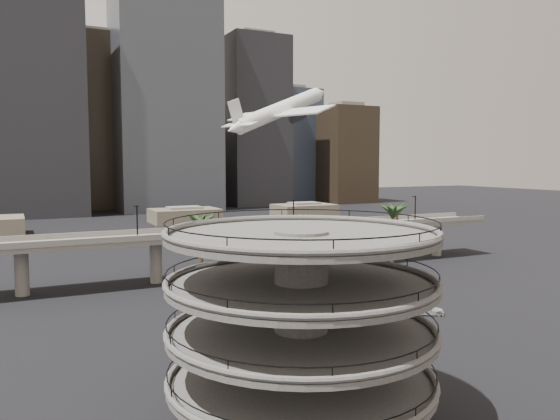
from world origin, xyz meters
name	(u,v)px	position (x,y,z in m)	size (l,w,h in m)	color
ground	(396,380)	(0.00, 0.00, 0.00)	(700.00, 700.00, 0.00)	black
parking_ramp	(301,309)	(-13.00, -4.00, 9.84)	(22.20, 22.20, 17.35)	#504D4B
overpass	(214,239)	(0.00, 55.00, 7.34)	(130.00, 9.30, 14.70)	slate
palm_trees	(332,217)	(21.48, 47.47, 11.30)	(54.40, 18.40, 14.00)	#4D3321
low_buildings	(148,218)	(6.89, 142.30, 2.86)	(135.00, 27.50, 6.80)	brown
skyline	(128,123)	(15.11, 217.09, 39.83)	(269.00, 86.00, 109.09)	gray
airborne_jet	(280,111)	(19.80, 66.85, 33.18)	(30.53, 28.20, 13.68)	white
car_a	(370,336)	(4.60, 10.87, 0.73)	(1.73, 4.30, 1.47)	#B8301A
car_b	(373,308)	(12.35, 20.89, 0.81)	(1.72, 4.93, 1.62)	#242228
car_c	(425,309)	(18.69, 17.11, 0.76)	(2.13, 5.25, 1.52)	silver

